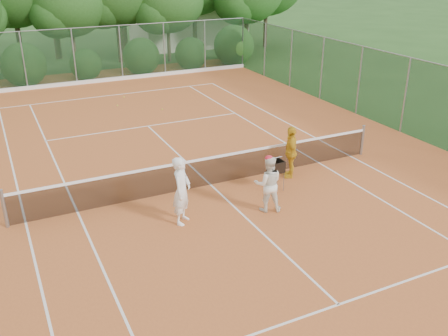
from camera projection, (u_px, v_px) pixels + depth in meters
The scene contains 13 objects.
ground at pixel (211, 186), 15.62m from camera, with size 120.00×120.00×0.00m, color #254B1A.
clay_court at pixel (211, 185), 15.62m from camera, with size 18.00×36.00×0.02m, color #BC612B.
club_building at pixel (188, 25), 38.43m from camera, with size 8.00×5.00×3.00m, color beige.
tennis_net at pixel (211, 170), 15.41m from camera, with size 11.97×0.10×1.10m.
player_white at pixel (182, 191), 13.12m from camera, with size 0.69×0.45×1.89m, color white.
player_center_grp at pixel (268, 184), 13.80m from camera, with size 0.96×0.86×1.66m.
player_yellow at pixel (291, 152), 15.91m from camera, with size 1.00×0.42×1.70m, color gold.
ball_hopper at pixel (276, 167), 15.03m from camera, with size 0.42×0.42×0.96m.
stray_ball_a at pixel (117, 105), 23.57m from camera, with size 0.07×0.07×0.07m, color #C9D732.
stray_ball_b at pixel (124, 97), 24.95m from camera, with size 0.07×0.07×0.07m, color yellow.
stray_ball_c at pixel (162, 109), 23.00m from camera, with size 0.07×0.07×0.07m, color #CDDC33.
court_markings at pixel (211, 185), 15.61m from camera, with size 11.03×23.83×0.01m.
fence_back at pixel (98, 55), 27.40m from camera, with size 18.07×0.07×3.00m.
Camera 1 is at (-5.77, -12.87, 6.74)m, focal length 40.00 mm.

